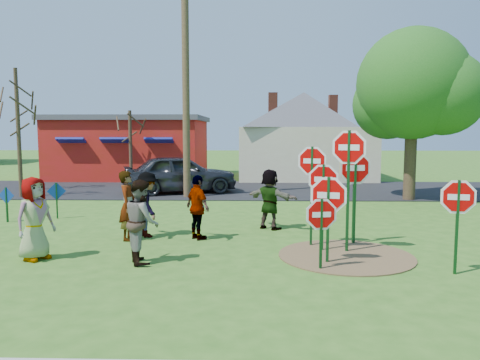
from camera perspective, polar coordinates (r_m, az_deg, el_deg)
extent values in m
plane|color=#315F1B|center=(12.50, -9.06, -7.82)|extent=(120.00, 120.00, 0.00)
cube|color=black|center=(23.72, -3.96, -1.16)|extent=(120.00, 7.50, 0.04)
cylinder|color=brown|center=(11.54, 12.78, -9.00)|extent=(3.20, 3.20, 0.03)
cube|color=#9E200F|center=(30.94, -13.03, 3.68)|extent=(9.00, 7.00, 3.60)
cube|color=#4C4C51|center=(30.93, -13.11, 7.29)|extent=(9.40, 7.40, 0.30)
cube|color=navy|center=(28.27, -19.82, 4.49)|extent=(1.60, 0.78, 0.45)
cube|color=navy|center=(27.46, -14.94, 4.61)|extent=(1.60, 0.78, 0.45)
cube|color=navy|center=(26.86, -9.81, 4.69)|extent=(1.60, 0.78, 0.45)
cube|color=beige|center=(30.13, 7.71, 3.34)|extent=(8.00, 7.00, 3.20)
pyramid|color=#4C4C51|center=(30.20, 7.81, 10.56)|extent=(9.40, 9.40, 2.20)
cube|color=brown|center=(29.00, 4.02, 9.20)|extent=(0.55, 0.55, 1.40)
cube|color=brown|center=(31.41, 11.26, 8.86)|extent=(0.55, 0.55, 1.40)
cube|color=#113E18|center=(10.20, 9.84, -6.55)|extent=(0.06, 0.07, 1.54)
cylinder|color=white|center=(10.12, 9.89, -4.16)|extent=(0.92, 0.17, 0.93)
cylinder|color=#B60302|center=(10.12, 9.89, -4.16)|extent=(0.79, 0.15, 0.80)
cube|color=white|center=(10.12, 9.89, -4.16)|extent=(0.40, 0.08, 0.12)
cube|color=#113E18|center=(12.16, 8.72, -2.03)|extent=(0.07, 0.08, 2.58)
cylinder|color=white|center=(12.06, 8.79, 2.31)|extent=(0.97, 0.32, 1.01)
cylinder|color=#B60302|center=(12.06, 8.79, 2.31)|extent=(0.84, 0.28, 0.87)
cube|color=white|center=(12.06, 8.79, 2.31)|extent=(0.43, 0.14, 0.13)
cylinder|color=gold|center=(12.06, 8.79, 2.31)|extent=(0.97, 0.31, 1.01)
cube|color=#113E18|center=(11.68, 13.03, -1.42)|extent=(0.08, 0.09, 2.99)
cylinder|color=white|center=(11.59, 13.16, 3.89)|extent=(1.05, 0.46, 1.13)
cylinder|color=#B60302|center=(11.59, 13.16, 3.89)|extent=(0.91, 0.40, 0.98)
cube|color=white|center=(11.59, 13.16, 3.89)|extent=(0.46, 0.20, 0.14)
cube|color=#113E18|center=(12.61, 13.76, -2.14)|extent=(0.08, 0.09, 2.45)
cylinder|color=white|center=(12.53, 13.85, 1.44)|extent=(1.17, 0.30, 1.19)
cylinder|color=#B60302|center=(12.53, 13.85, 1.44)|extent=(1.01, 0.26, 1.03)
cube|color=white|center=(12.53, 13.85, 1.44)|extent=(0.51, 0.13, 0.15)
cylinder|color=gold|center=(12.53, 13.85, 1.44)|extent=(1.16, 0.29, 1.19)
cube|color=#113E18|center=(10.69, 10.67, -4.86)|extent=(0.08, 0.09, 1.95)
cylinder|color=white|center=(10.60, 10.73, -1.84)|extent=(1.09, 0.31, 1.12)
cylinder|color=#B60302|center=(10.60, 10.73, -1.84)|extent=(0.94, 0.27, 0.97)
cube|color=white|center=(10.60, 10.73, -1.84)|extent=(0.48, 0.13, 0.14)
cube|color=#113E18|center=(10.69, 24.92, -5.27)|extent=(0.06, 0.07, 1.97)
cylinder|color=white|center=(10.59, 25.07, -1.89)|extent=(0.95, 0.19, 0.97)
cylinder|color=#B60302|center=(10.59, 25.07, -1.89)|extent=(0.82, 0.17, 0.83)
cube|color=white|center=(10.59, 25.07, -1.89)|extent=(0.42, 0.08, 0.12)
cylinder|color=gold|center=(10.59, 25.07, -1.89)|extent=(0.95, 0.18, 0.97)
cube|color=#113E18|center=(11.73, 10.07, -3.38)|extent=(0.06, 0.08, 2.16)
cylinder|color=white|center=(11.64, 10.13, 0.09)|extent=(0.99, 0.19, 1.00)
cylinder|color=#B60302|center=(11.64, 10.13, 0.09)|extent=(0.86, 0.17, 0.87)
cube|color=white|center=(11.64, 10.13, 0.09)|extent=(0.44, 0.08, 0.12)
cube|color=#113E18|center=(17.06, -26.55, -2.72)|extent=(0.05, 0.06, 1.14)
cube|color=navy|center=(17.02, -26.60, -1.71)|extent=(0.56, 0.13, 0.57)
cube|color=#113E18|center=(17.06, -21.43, -2.36)|extent=(0.07, 0.07, 1.23)
cube|color=navy|center=(17.02, -21.47, -1.28)|extent=(0.58, 0.24, 0.62)
imported|color=#3E4881|center=(11.79, -23.77, -4.31)|extent=(0.99, 1.12, 1.93)
imported|color=teal|center=(13.11, -13.50, -3.04)|extent=(0.47, 0.70, 1.90)
imported|color=brown|center=(10.80, -11.88, -4.94)|extent=(1.00, 1.12, 1.89)
imported|color=#2E2E33|center=(13.40, -11.24, -2.94)|extent=(1.13, 1.36, 1.83)
imported|color=#57315D|center=(12.84, -5.16, -3.36)|extent=(0.98, 1.09, 1.78)
imported|color=#205A31|center=(14.18, 3.66, -2.34)|extent=(1.70, 1.43, 1.83)
imported|color=#2E2E32|center=(22.42, -7.31, 0.77)|extent=(5.73, 3.64, 1.82)
cylinder|color=#4C3823|center=(20.97, -6.62, 11.89)|extent=(0.32, 0.32, 10.27)
cylinder|color=#382819|center=(21.24, 20.06, 2.95)|extent=(0.50, 0.50, 3.95)
sphere|color=#185416|center=(21.31, 20.35, 10.94)|extent=(4.67, 4.67, 4.67)
sphere|color=#185416|center=(21.13, 23.59, 9.64)|extent=(3.42, 3.42, 3.42)
sphere|color=#185416|center=(21.69, 17.61, 8.79)|extent=(3.06, 3.06, 3.06)
cylinder|color=#382819|center=(25.55, -25.42, 5.51)|extent=(0.18, 0.18, 6.02)
cylinder|color=#382819|center=(26.32, -13.20, 3.82)|extent=(0.18, 0.18, 4.08)
cylinder|color=#382819|center=(22.95, -25.34, 3.99)|extent=(0.18, 0.18, 4.79)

